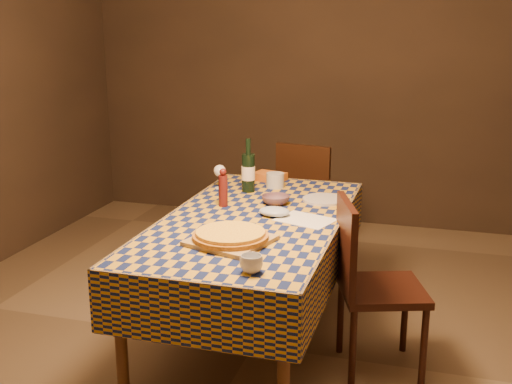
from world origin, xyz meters
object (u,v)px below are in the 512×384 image
dining_table (253,231)px  pizza (231,235)px  cutting_board (231,241)px  white_plate (324,199)px  wine_bottle (248,172)px  chair_right (367,277)px  bowl (276,200)px  chair_far (308,195)px

dining_table → pizza: size_ratio=4.19×
cutting_board → white_plate: cutting_board is taller
wine_bottle → dining_table: bearing=-70.1°
dining_table → chair_right: bearing=-6.3°
cutting_board → white_plate: (0.30, 0.86, -0.00)m
dining_table → cutting_board: 0.43m
bowl → wine_bottle: size_ratio=0.48×
wine_bottle → cutting_board: bearing=-78.1°
dining_table → bowl: size_ratio=11.38×
pizza → bowl: (0.04, 0.71, -0.01)m
cutting_board → bowl: (0.04, 0.71, 0.01)m
dining_table → pizza: pizza is taller
chair_far → chair_right: bearing=-67.2°
wine_bottle → white_plate: 0.51m
cutting_board → pizza: (0.00, 0.00, 0.03)m
wine_bottle → white_plate: size_ratio=1.32×
pizza → chair_far: (-0.00, 1.83, -0.29)m
wine_bottle → chair_right: (0.82, -0.58, -0.37)m
bowl → chair_right: 0.74m
bowl → white_plate: bearing=30.3°
cutting_board → bowl: bowl is taller
white_plate → chair_far: bearing=106.9°
bowl → white_plate: (0.26, 0.15, -0.02)m
pizza → chair_right: size_ratio=0.47×
wine_bottle → chair_far: (0.20, 0.90, -0.37)m
white_plate → bowl: bearing=-149.7°
pizza → chair_right: bearing=29.5°
pizza → bowl: bearing=86.9°
bowl → white_plate: 0.30m
cutting_board → wine_bottle: (-0.20, 0.94, 0.11)m
white_plate → pizza: bearing=-109.0°
dining_table → white_plate: bearing=55.0°
wine_bottle → chair_right: 1.07m
white_plate → dining_table: bearing=-125.0°
wine_bottle → bowl: bearing=-44.0°
dining_table → white_plate: size_ratio=7.25×
pizza → chair_far: 1.85m
dining_table → pizza: 0.44m
chair_right → chair_far: bearing=112.8°
pizza → chair_far: size_ratio=0.47×
wine_bottle → white_plate: (0.49, -0.08, -0.12)m
chair_right → bowl: bearing=148.5°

